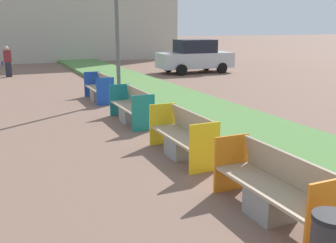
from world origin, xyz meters
name	(u,v)px	position (x,y,z in m)	size (l,w,h in m)	color
planter_grass_strip	(229,122)	(3.20, 12.00, 0.09)	(2.80, 120.00, 0.18)	#568442
bench_orange_frame	(272,192)	(0.94, 7.32, 0.37)	(0.65, 2.08, 0.94)	gray
bench_yellow_frame	(183,139)	(0.94, 10.21, 0.37)	(0.65, 2.01, 0.94)	gray
bench_teal_frame	(132,109)	(0.94, 13.45, 0.37)	(0.65, 2.07, 0.94)	gray
bench_blue_frame	(100,90)	(0.94, 17.05, 0.36)	(0.65, 1.93, 0.94)	gray
pedestrian_walking	(8,62)	(-1.78, 25.50, 0.80)	(0.53, 0.24, 1.59)	#232633
parked_car_distant	(195,57)	(8.02, 23.17, 0.91)	(4.28, 2.00, 1.86)	#B7BABF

